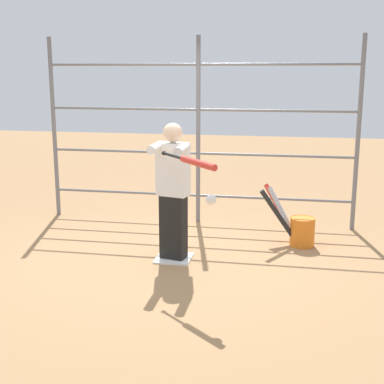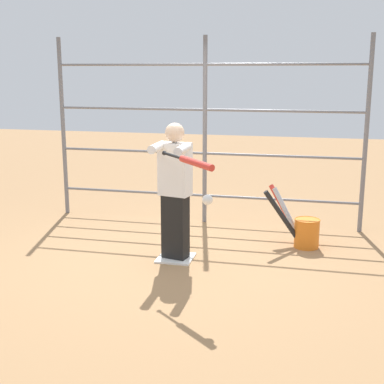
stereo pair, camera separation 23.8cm
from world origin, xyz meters
name	(u,v)px [view 1 (the left image)]	position (x,y,z in m)	size (l,w,h in m)	color
ground_plane	(174,259)	(0.00, 0.00, 0.00)	(24.00, 24.00, 0.00)	#9E754C
home_plate	(174,258)	(0.00, 0.00, 0.01)	(0.40, 0.40, 0.02)	white
fence_backstop	(198,132)	(0.00, -1.60, 1.29)	(4.32, 0.06, 2.58)	slate
batter	(173,188)	(0.00, 0.02, 0.84)	(0.39, 0.58, 1.56)	black
baseball_bat_swinging	(194,162)	(-0.37, 0.76, 1.27)	(0.65, 0.60, 0.09)	black
softball_in_flight	(211,200)	(-0.59, 1.08, 0.99)	(0.10, 0.10, 0.10)	white
bat_bucket	(298,228)	(-1.40, -0.78, 0.22)	(0.69, 0.50, 0.72)	orange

